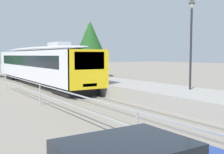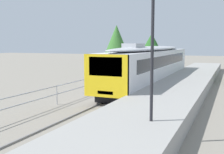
{
  "view_description": "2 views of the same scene",
  "coord_description": "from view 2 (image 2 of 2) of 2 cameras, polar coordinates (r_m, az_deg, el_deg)",
  "views": [
    {
      "loc": [
        -8.31,
        5.53,
        2.88
      ],
      "look_at": [
        0.4,
        19.18,
        1.6
      ],
      "focal_mm": 44.79,
      "sensor_mm": 36.0,
      "label": 1
    },
    {
      "loc": [
        6.83,
        6.35,
        3.84
      ],
      "look_at": [
        0.0,
        22.18,
        1.8
      ],
      "focal_mm": 44.89,
      "sensor_mm": 36.0,
      "label": 2
    }
  ],
  "objects": [
    {
      "name": "ground_plane",
      "position": [
        18.88,
        -8.64,
        -5.07
      ],
      "size": [
        160.0,
        160.0,
        0.0
      ],
      "primitive_type": "plane",
      "color": "gray"
    },
    {
      "name": "track_rails",
      "position": [
        17.5,
        -0.23,
        -5.82
      ],
      "size": [
        3.2,
        60.0,
        0.14
      ],
      "color": "gray",
      "rests_on": "ground"
    },
    {
      "name": "commuter_train",
      "position": [
        25.86,
        7.99,
        2.94
      ],
      "size": [
        2.82,
        20.34,
        3.74
      ],
      "color": "silver",
      "rests_on": "track_rails"
    },
    {
      "name": "station_platform",
      "position": [
        16.41,
        10.27,
        -5.29
      ],
      "size": [
        3.9,
        60.0,
        0.9
      ],
      "primitive_type": "cube",
      "color": "#999691",
      "rests_on": "ground"
    },
    {
      "name": "platform_lamp_mid_platform",
      "position": [
        10.61,
        8.29,
        10.9
      ],
      "size": [
        0.34,
        0.34,
        5.35
      ],
      "color": "#232328",
      "rests_on": "station_platform"
    },
    {
      "name": "tree_behind_station_far",
      "position": [
        38.54,
        8.05,
        6.15
      ],
      "size": [
        3.94,
        3.94,
        5.28
      ],
      "color": "brown",
      "rests_on": "ground"
    },
    {
      "name": "tree_distant_left",
      "position": [
        44.62,
        0.92,
        7.46
      ],
      "size": [
        3.98,
        3.98,
        6.81
      ],
      "color": "brown",
      "rests_on": "ground"
    }
  ]
}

